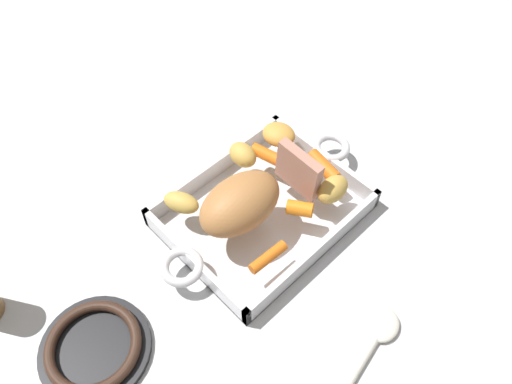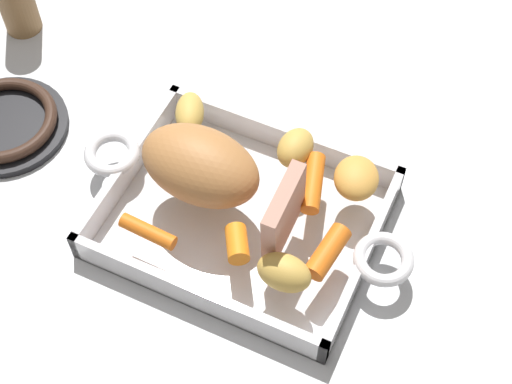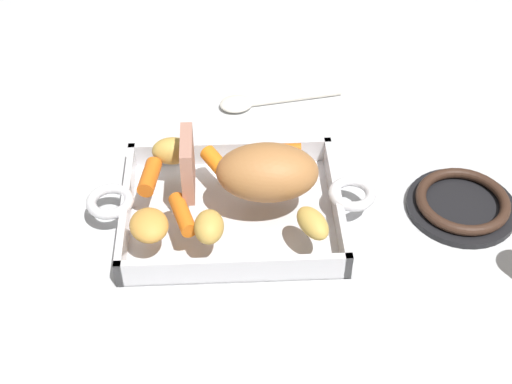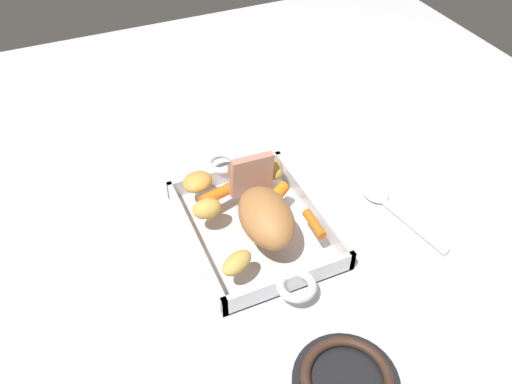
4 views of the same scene
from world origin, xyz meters
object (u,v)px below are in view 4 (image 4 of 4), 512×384
object	(u,v)px
pork_roast	(266,218)
baby_carrot_southwest	(314,224)
potato_golden_small	(198,182)
roasting_dish	(255,226)
potato_whole	(237,263)
serving_spoon	(391,207)
potato_golden_large	(272,168)
stove_burner_rear	(345,381)
baby_carrot_long	(278,193)
roast_slice_outer	(252,175)
baby_carrot_center_right	(244,168)
baby_carrot_northeast	(217,194)
potato_halved	(207,209)

from	to	relation	value
pork_roast	baby_carrot_southwest	xyz separation A→B (m)	(-0.02, -0.09, -0.03)
potato_golden_small	baby_carrot_southwest	bearing A→B (deg)	-139.31
roasting_dish	baby_carrot_southwest	size ratio (longest dim) A/B	6.24
potato_whole	serving_spoon	xyz separation A→B (m)	(0.05, -0.35, -0.05)
potato_golden_large	stove_burner_rear	world-z (taller)	potato_golden_large
baby_carrot_long	potato_golden_large	xyz separation A→B (m)	(0.06, -0.01, 0.01)
roast_slice_outer	baby_carrot_southwest	xyz separation A→B (m)	(-0.13, -0.06, -0.03)
baby_carrot_center_right	potato_whole	distance (m)	0.24
potato_whole	serving_spoon	size ratio (longest dim) A/B	0.28
roast_slice_outer	baby_carrot_center_right	size ratio (longest dim) A/B	1.31
baby_carrot_southwest	serving_spoon	xyz separation A→B (m)	(0.02, -0.19, -0.05)
baby_carrot_southwest	potato_golden_small	size ratio (longest dim) A/B	1.10
serving_spoon	baby_carrot_southwest	bearing A→B (deg)	85.29
baby_carrot_northeast	potato_golden_small	xyz separation A→B (m)	(0.04, 0.02, 0.01)
baby_carrot_northeast	serving_spoon	distance (m)	0.34
potato_halved	stove_burner_rear	world-z (taller)	potato_halved
pork_roast	potato_whole	bearing A→B (deg)	125.91
roast_slice_outer	potato_halved	distance (m)	0.11
baby_carrot_northeast	potato_whole	distance (m)	0.17
potato_halved	roast_slice_outer	bearing A→B (deg)	-74.16
roast_slice_outer	baby_carrot_long	distance (m)	0.06
potato_golden_small	potato_golden_large	xyz separation A→B (m)	(-0.03, -0.15, 0.00)
potato_whole	potato_golden_large	xyz separation A→B (m)	(0.19, -0.15, 0.00)
baby_carrot_center_right	potato_golden_small	size ratio (longest dim) A/B	1.06
roasting_dish	baby_carrot_northeast	size ratio (longest dim) A/B	5.68
pork_roast	stove_burner_rear	world-z (taller)	pork_roast
potato_golden_small	stove_burner_rear	xyz separation A→B (m)	(-0.44, -0.07, -0.05)
baby_carrot_center_right	stove_burner_rear	size ratio (longest dim) A/B	0.40
roast_slice_outer	potato_golden_small	bearing A→B (deg)	61.30
roasting_dish	baby_carrot_center_right	xyz separation A→B (m)	(0.11, -0.03, 0.04)
baby_carrot_northeast	potato_golden_small	world-z (taller)	potato_golden_small
pork_roast	potato_golden_large	xyz separation A→B (m)	(0.13, -0.07, -0.02)
baby_carrot_long	pork_roast	bearing A→B (deg)	140.48
baby_carrot_long	stove_burner_rear	distance (m)	0.36
serving_spoon	baby_carrot_center_right	bearing A→B (deg)	44.97
potato_golden_large	stove_burner_rear	bearing A→B (deg)	169.68
roasting_dish	stove_burner_rear	size ratio (longest dim) A/B	2.58
baby_carrot_southwest	serving_spoon	world-z (taller)	baby_carrot_southwest
potato_golden_small	potato_halved	xyz separation A→B (m)	(-0.08, 0.01, 0.00)
potato_golden_large	potato_halved	bearing A→B (deg)	109.06
baby_carrot_long	stove_burner_rear	world-z (taller)	baby_carrot_long
baby_carrot_center_right	baby_carrot_southwest	bearing A→B (deg)	-163.19
potato_whole	baby_carrot_center_right	bearing A→B (deg)	-25.60
pork_roast	stove_burner_rear	size ratio (longest dim) A/B	0.89
potato_halved	serving_spoon	world-z (taller)	potato_halved
pork_roast	potato_golden_small	size ratio (longest dim) A/B	2.37
roast_slice_outer	stove_burner_rear	distance (m)	0.40
pork_roast	baby_carrot_center_right	bearing A→B (deg)	-9.98
baby_carrot_center_right	stove_burner_rear	world-z (taller)	baby_carrot_center_right
baby_carrot_southwest	serving_spoon	distance (m)	0.19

